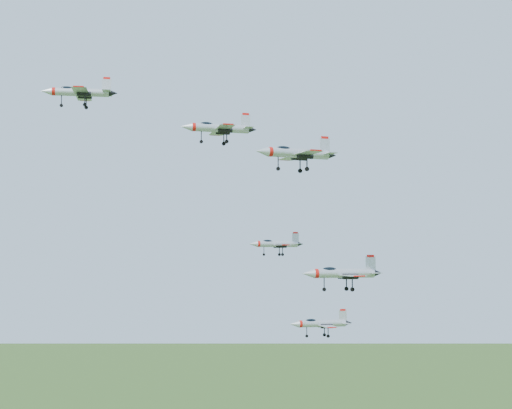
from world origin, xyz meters
name	(u,v)px	position (x,y,z in m)	size (l,w,h in m)	color
jet_lead	(78,92)	(-21.70, 8.12, 150.65)	(12.39, 10.51, 3.36)	#AEB4BB
jet_left_high	(218,128)	(-0.14, -0.28, 144.75)	(12.97, 10.84, 3.47)	#AEB4BB
jet_right_high	(296,153)	(4.32, -20.39, 138.12)	(12.64, 10.39, 3.39)	#AEB4BB
jet_left_low	(276,244)	(14.43, 8.64, 125.75)	(10.54, 8.77, 2.82)	#AEB4BB
jet_right_low	(342,273)	(15.33, -13.87, 120.91)	(13.33, 11.13, 3.57)	#AEB4BB
jet_trail	(320,323)	(18.95, 0.01, 111.87)	(11.36, 9.53, 3.04)	#AEB4BB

